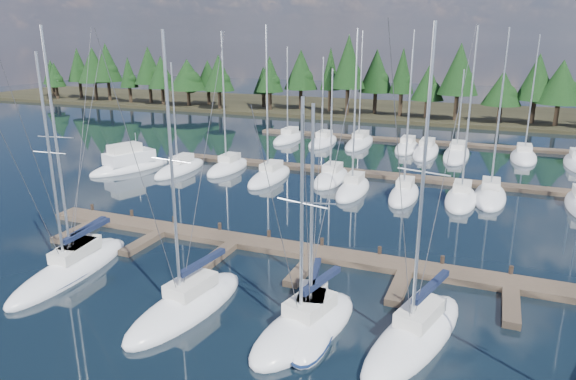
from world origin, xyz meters
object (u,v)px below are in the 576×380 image
at_px(front_sailboat_2, 187,306).
at_px(front_sailboat_3, 306,326).
at_px(front_sailboat_4, 311,319).
at_px(main_dock, 314,257).
at_px(front_sailboat_1, 77,265).
at_px(front_sailboat_5, 415,335).
at_px(front_sailboat_0, 72,269).
at_px(motor_yacht_left, 130,165).

height_order(front_sailboat_2, front_sailboat_3, front_sailboat_2).
bearing_deg(front_sailboat_2, front_sailboat_4, 10.23).
height_order(main_dock, front_sailboat_1, front_sailboat_1).
bearing_deg(front_sailboat_5, front_sailboat_0, -178.69).
bearing_deg(front_sailboat_4, front_sailboat_0, -179.98).
bearing_deg(main_dock, front_sailboat_3, -73.52).
bearing_deg(front_sailboat_3, motor_yacht_left, 141.27).
bearing_deg(motor_yacht_left, front_sailboat_4, -37.82).
bearing_deg(front_sailboat_3, main_dock, 106.48).
bearing_deg(front_sailboat_1, main_dock, 27.46).
bearing_deg(motor_yacht_left, front_sailboat_2, -46.48).
distance_m(main_dock, front_sailboat_3, 8.73).
distance_m(front_sailboat_0, motor_yacht_left, 26.78).
relative_size(front_sailboat_0, motor_yacht_left, 1.39).
bearing_deg(front_sailboat_2, front_sailboat_1, 168.81).
bearing_deg(front_sailboat_5, main_dock, 136.90).
bearing_deg(front_sailboat_3, front_sailboat_4, 88.11).
bearing_deg(motor_yacht_left, main_dock, -29.51).
distance_m(front_sailboat_0, front_sailboat_3, 15.74).
height_order(front_sailboat_2, front_sailboat_4, front_sailboat_2).
height_order(main_dock, front_sailboat_5, front_sailboat_5).
distance_m(front_sailboat_0, front_sailboat_4, 15.75).
bearing_deg(front_sailboat_2, motor_yacht_left, 133.52).
distance_m(main_dock, front_sailboat_0, 15.29).
bearing_deg(front_sailboat_3, front_sailboat_0, 177.31).
bearing_deg(main_dock, front_sailboat_0, -150.04).
xyz_separation_m(front_sailboat_0, front_sailboat_3, (15.72, -0.74, -0.01)).
bearing_deg(front_sailboat_0, front_sailboat_3, -2.69).
bearing_deg(front_sailboat_5, front_sailboat_2, -171.94).
relative_size(front_sailboat_2, front_sailboat_3, 1.22).
relative_size(front_sailboat_3, motor_yacht_left, 1.22).
relative_size(front_sailboat_4, front_sailboat_5, 0.78).
relative_size(front_sailboat_0, front_sailboat_3, 1.14).
bearing_deg(front_sailboat_0, motor_yacht_left, 121.04).
relative_size(front_sailboat_1, motor_yacht_left, 1.53).
bearing_deg(main_dock, front_sailboat_2, -115.09).
distance_m(front_sailboat_0, front_sailboat_5, 20.90).
height_order(front_sailboat_1, front_sailboat_2, front_sailboat_1).
bearing_deg(front_sailboat_0, front_sailboat_1, 106.96).
relative_size(main_dock, motor_yacht_left, 4.32).
relative_size(front_sailboat_2, motor_yacht_left, 1.50).
xyz_separation_m(front_sailboat_1, motor_yacht_left, (-13.61, 22.30, 0.23)).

